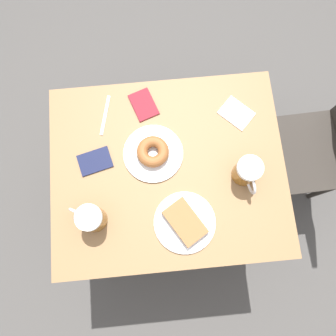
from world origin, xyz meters
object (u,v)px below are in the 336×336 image
at_px(plate_with_cake, 185,222).
at_px(beer_mug_center, 247,172).
at_px(chair, 336,143).
at_px(passport_far_edge, 95,161).
at_px(passport_near_edge, 144,105).
at_px(fork, 105,115).
at_px(beer_mug_left, 91,218).
at_px(napkin_folded, 236,113).
at_px(plate_with_donut, 153,153).

xyz_separation_m(plate_with_cake, beer_mug_center, (-0.16, 0.25, 0.05)).
xyz_separation_m(chair, passport_far_edge, (0.04, -1.07, 0.22)).
bearing_deg(chair, passport_near_edge, -103.51).
height_order(chair, fork, chair).
height_order(beer_mug_left, napkin_folded, beer_mug_left).
relative_size(beer_mug_center, passport_far_edge, 0.95).
bearing_deg(beer_mug_center, passport_far_edge, -100.79).
distance_m(napkin_folded, passport_far_edge, 0.60).
distance_m(fork, passport_near_edge, 0.16).
distance_m(beer_mug_center, napkin_folded, 0.26).
bearing_deg(fork, chair, 81.74).
bearing_deg(passport_near_edge, beer_mug_left, -26.16).
xyz_separation_m(beer_mug_left, passport_far_edge, (-0.23, 0.01, -0.06)).
distance_m(chair, passport_near_edge, 0.91).
bearing_deg(fork, beer_mug_center, 60.26).
relative_size(plate_with_donut, beer_mug_center, 1.71).
height_order(plate_with_cake, beer_mug_center, beer_mug_center).
height_order(chair, beer_mug_center, chair).
xyz_separation_m(fork, passport_far_edge, (0.19, -0.05, 0.00)).
height_order(plate_with_donut, passport_near_edge, plate_with_donut).
relative_size(chair, plate_with_cake, 4.08).
height_order(beer_mug_left, passport_near_edge, beer_mug_left).
relative_size(napkin_folded, passport_far_edge, 1.09).
xyz_separation_m(plate_with_donut, beer_mug_center, (0.12, 0.34, 0.04)).
distance_m(plate_with_donut, beer_mug_left, 0.34).
relative_size(plate_with_cake, napkin_folded, 1.48).
xyz_separation_m(beer_mug_center, napkin_folded, (-0.26, 0.01, -0.06)).
distance_m(plate_with_donut, fork, 0.25).
height_order(beer_mug_left, fork, beer_mug_left).
height_order(chair, napkin_folded, chair).
bearing_deg(plate_with_donut, beer_mug_center, 70.90).
height_order(plate_with_cake, napkin_folded, plate_with_cake).
xyz_separation_m(plate_with_cake, fork, (-0.46, -0.27, -0.01)).
bearing_deg(chair, passport_far_edge, -89.67).
xyz_separation_m(chair, fork, (-0.15, -1.02, 0.21)).
height_order(plate_with_donut, napkin_folded, plate_with_donut).
relative_size(plate_with_cake, passport_far_edge, 1.61).
relative_size(plate_with_donut, fork, 1.39).
height_order(beer_mug_left, passport_far_edge, beer_mug_left).
bearing_deg(beer_mug_center, chair, 106.51).
distance_m(beer_mug_left, beer_mug_center, 0.59).
bearing_deg(fork, passport_near_edge, 100.86).
height_order(chair, plate_with_cake, chair).
relative_size(chair, beer_mug_left, 7.32).
bearing_deg(passport_far_edge, plate_with_donut, 92.35).
relative_size(plate_with_cake, beer_mug_left, 1.79).
relative_size(chair, passport_far_edge, 6.57).
bearing_deg(beer_mug_center, passport_near_edge, -132.14).
height_order(chair, passport_far_edge, chair).
bearing_deg(plate_with_cake, napkin_folded, 148.54).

